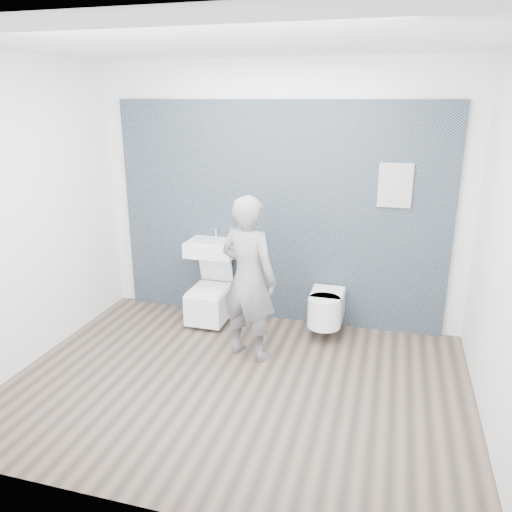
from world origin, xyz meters
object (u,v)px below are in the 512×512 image
(visitor, at_px, (248,278))
(toilet_rounded, at_px, (326,308))
(washbasin, at_px, (212,248))
(toilet_square, at_px, (211,301))

(visitor, bearing_deg, toilet_rounded, -120.04)
(washbasin, bearing_deg, visitor, -48.40)
(washbasin, distance_m, visitor, 0.95)
(toilet_square, xyz_separation_m, visitor, (0.63, -0.62, 0.55))
(toilet_square, xyz_separation_m, toilet_rounded, (1.29, -0.01, 0.07))
(visitor, bearing_deg, toilet_square, -27.75)
(washbasin, xyz_separation_m, toilet_rounded, (1.29, -0.10, -0.52))
(washbasin, relative_size, visitor, 0.34)
(toilet_square, distance_m, toilet_rounded, 1.29)
(toilet_rounded, relative_size, visitor, 0.37)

